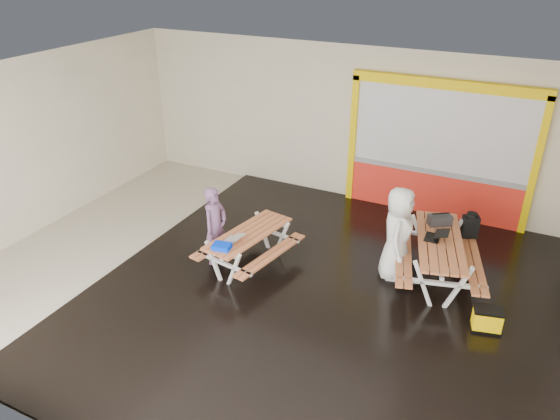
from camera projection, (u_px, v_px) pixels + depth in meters
The scene contains 14 objects.
room at pixel (256, 191), 8.73m from camera, with size 10.02×8.02×3.52m.
deck at pixel (323, 298), 9.01m from camera, with size 7.50×7.98×0.05m, color black.
kiosk at pixel (438, 154), 11.14m from camera, with size 3.88×0.16×3.00m.
picnic_table_left at pixel (249, 241), 9.65m from camera, with size 1.54×2.02×0.73m.
picnic_table_right at pixel (439, 250), 9.20m from camera, with size 1.94×2.43×0.85m.
person_left at pixel (215, 227), 9.69m from camera, with size 0.56×0.37×1.55m, color #6C496E.
person_right at pixel (398, 234), 9.21m from camera, with size 0.85×0.55×1.73m, color white.
laptop_left at pixel (233, 239), 9.27m from camera, with size 0.36×0.33×0.14m.
laptop_right at pixel (436, 236), 9.13m from camera, with size 0.41×0.36×0.16m.
blue_pouch at pixel (222, 246), 9.05m from camera, with size 0.31×0.22×0.09m, color #002EE7.
toolbox at pixel (440, 220), 9.57m from camera, with size 0.45×0.40×0.24m.
backpack at pixel (470, 225), 9.74m from camera, with size 0.34×0.28×0.48m.
dark_case at pixel (407, 275), 9.41m from camera, with size 0.47×0.35×0.18m, color black.
fluke_bag at pixel (487, 320), 8.16m from camera, with size 0.50×0.38×0.38m.
Camera 1 is at (3.87, -6.92, 5.43)m, focal length 34.18 mm.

